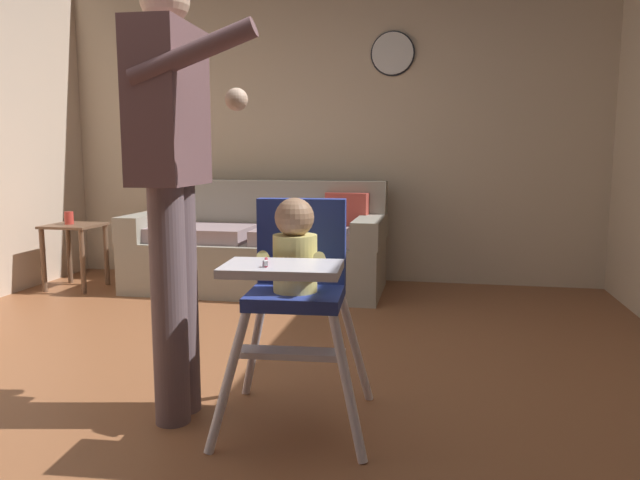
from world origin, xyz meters
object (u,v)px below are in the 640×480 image
(adult_standing, at_px, (172,175))
(sippy_cup, at_px, (69,218))
(side_table, at_px, (75,242))
(couch, at_px, (260,248))
(high_chair, at_px, (296,271))
(wall_clock, at_px, (393,54))

(adult_standing, xyz_separation_m, sippy_cup, (-1.85, 2.08, -0.42))
(adult_standing, relative_size, side_table, 3.36)
(couch, bearing_deg, high_chair, 20.01)
(side_table, bearing_deg, adult_standing, -48.89)
(high_chair, relative_size, wall_clock, 2.56)
(couch, height_order, sippy_cup, couch)
(high_chair, bearing_deg, side_table, -135.88)
(adult_standing, distance_m, sippy_cup, 2.82)
(sippy_cup, bearing_deg, adult_standing, -48.29)
(couch, relative_size, high_chair, 2.19)
(couch, xyz_separation_m, high_chair, (0.86, -2.35, 0.30))
(couch, bearing_deg, side_table, -78.77)
(adult_standing, relative_size, wall_clock, 4.88)
(couch, bearing_deg, sippy_cup, -79.05)
(couch, xyz_separation_m, side_table, (-1.45, -0.29, 0.05))
(side_table, relative_size, wall_clock, 1.45)
(couch, height_order, wall_clock, wall_clock)
(sippy_cup, distance_m, wall_clock, 2.92)
(high_chair, distance_m, wall_clock, 3.10)
(high_chair, xyz_separation_m, adult_standing, (-0.49, -0.02, 0.37))
(side_table, bearing_deg, couch, 11.23)
(couch, bearing_deg, adult_standing, 8.74)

